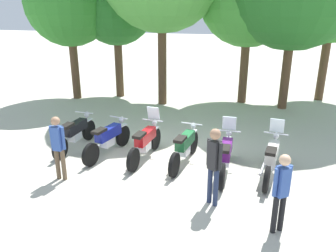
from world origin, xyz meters
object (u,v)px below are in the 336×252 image
motorcycle_3 (185,146)px  motorcycle_4 (226,155)px  tree_1 (116,7)px  tree_5 (333,2)px  person_0 (58,144)px  tree_0 (69,2)px  motorcycle_5 (272,158)px  person_2 (214,161)px  motorcycle_2 (145,142)px  motorcycle_0 (75,133)px  motorcycle_1 (108,138)px  person_1 (281,188)px

motorcycle_3 → motorcycle_4: bearing=-98.1°
tree_1 → tree_5: bearing=9.4°
person_0 → tree_0: bearing=27.8°
motorcycle_5 → tree_0: 10.82m
person_2 → tree_1: tree_1 is taller
motorcycle_2 → person_2: bearing=-125.5°
motorcycle_5 → tree_0: (-8.36, 5.82, 3.66)m
motorcycle_0 → motorcycle_5: motorcycle_5 is taller
motorcycle_1 → person_2: (3.22, -1.91, 0.54)m
motorcycle_1 → tree_1: 7.51m
tree_5 → tree_0: bearing=-168.0°
tree_0 → tree_1: 1.98m
person_1 → motorcycle_0: bearing=26.8°
motorcycle_3 → tree_1: bearing=42.5°
motorcycle_5 → person_0: person_0 is taller
motorcycle_2 → motorcycle_5: 3.40m
person_2 → motorcycle_0: bearing=-81.6°
motorcycle_0 → person_2: size_ratio=1.24×
motorcycle_0 → person_1: bearing=-110.9°
person_0 → tree_5: (7.57, 9.47, 3.24)m
person_1 → tree_5: size_ratio=0.27×
person_1 → tree_5: 11.17m
motorcycle_2 → person_0: bearing=140.2°
motorcycle_2 → motorcycle_3: 1.13m
person_0 → tree_5: bearing=-35.3°
motorcycle_0 → motorcycle_4: 4.55m
motorcycle_5 → tree_0: bearing=64.4°
motorcycle_2 → person_0: size_ratio=1.33×
tree_5 → motorcycle_5: bearing=-106.9°
motorcycle_4 → tree_5: 9.70m
motorcycle_3 → tree_5: (4.73, 7.88, 3.70)m
tree_0 → tree_1: tree_0 is taller
tree_5 → motorcycle_3: bearing=-121.0°
tree_5 → motorcycle_2: bearing=-126.8°
motorcycle_2 → motorcycle_3: (1.13, -0.05, -0.01)m
motorcycle_3 → tree_1: size_ratio=0.38×
person_1 → motorcycle_2: bearing=16.1°
motorcycle_2 → motorcycle_3: motorcycle_2 is taller
motorcycle_4 → person_0: 4.18m
person_0 → tree_1: 8.66m
motorcycle_3 → motorcycle_4: motorcycle_4 is taller
motorcycle_1 → motorcycle_5: 4.52m
motorcycle_0 → motorcycle_4: motorcycle_4 is taller
person_1 → person_2: 1.49m
motorcycle_4 → motorcycle_5: (1.13, 0.10, 0.00)m
motorcycle_5 → person_1: 2.32m
motorcycle_1 → motorcycle_2: bearing=-77.5°
motorcycle_4 → person_1: bearing=-150.9°
tree_0 → motorcycle_3: bearing=-42.5°
person_2 → tree_5: size_ratio=0.30×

